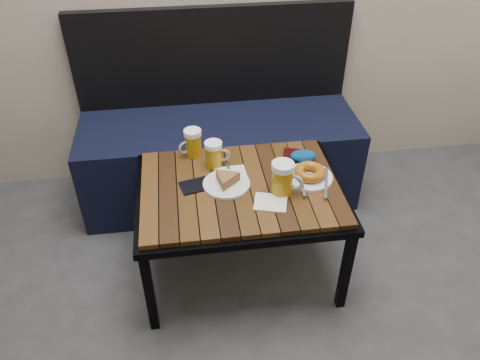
{
  "coord_description": "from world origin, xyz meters",
  "views": [
    {
      "loc": [
        -0.36,
        -0.28,
        1.64
      ],
      "look_at": [
        -0.16,
        1.19,
        0.5
      ],
      "focal_mm": 35.0,
      "sensor_mm": 36.0,
      "label": 1
    }
  ],
  "objects": [
    {
      "name": "plate_bagel",
      "position": [
        0.13,
        1.2,
        0.49
      ],
      "size": [
        0.19,
        0.25,
        0.05
      ],
      "color": "white",
      "rests_on": "cafe_table"
    },
    {
      "name": "napkin_left",
      "position": [
        -0.18,
        1.25,
        0.48
      ],
      "size": [
        0.13,
        0.17,
        0.01
      ],
      "rotation": [
        0.0,
        0.0,
        0.03
      ],
      "color": "white",
      "rests_on": "cafe_table"
    },
    {
      "name": "beer_mug_left",
      "position": [
        -0.33,
        1.44,
        0.53
      ],
      "size": [
        0.12,
        0.1,
        0.12
      ],
      "rotation": [
        0.0,
        0.0,
        3.61
      ],
      "color": "#A6770D",
      "rests_on": "cafe_table"
    },
    {
      "name": "knit_pouch",
      "position": [
        0.14,
        1.33,
        0.5
      ],
      "size": [
        0.12,
        0.08,
        0.05
      ],
      "primitive_type": "ellipsoid",
      "rotation": [
        0.0,
        0.0,
        -0.07
      ],
      "color": "navy",
      "rests_on": "cafe_table"
    },
    {
      "name": "passport_burgundy",
      "position": [
        0.11,
        1.34,
        0.48
      ],
      "size": [
        0.14,
        0.16,
        0.01
      ],
      "primitive_type": "cube",
      "rotation": [
        0.0,
        0.0,
        -0.28
      ],
      "color": "black",
      "rests_on": "cafe_table"
    },
    {
      "name": "napkin_right",
      "position": [
        -0.06,
        1.06,
        0.48
      ],
      "size": [
        0.15,
        0.14,
        0.01
      ],
      "rotation": [
        0.0,
        0.0,
        -0.28
      ],
      "color": "white",
      "rests_on": "cafe_table"
    },
    {
      "name": "bench",
      "position": [
        -0.18,
        1.76,
        0.27
      ],
      "size": [
        1.4,
        0.5,
        0.95
      ],
      "color": "black",
      "rests_on": "ground"
    },
    {
      "name": "plate_pie",
      "position": [
        -0.21,
        1.2,
        0.49
      ],
      "size": [
        0.19,
        0.19,
        0.05
      ],
      "color": "white",
      "rests_on": "cafe_table"
    },
    {
      "name": "beer_mug_centre",
      "position": [
        -0.25,
        1.34,
        0.53
      ],
      "size": [
        0.11,
        0.08,
        0.12
      ],
      "rotation": [
        0.0,
        0.0,
        0.09
      ],
      "color": "#A6770D",
      "rests_on": "cafe_table"
    },
    {
      "name": "beer_mug_right",
      "position": [
        0.0,
        1.12,
        0.54
      ],
      "size": [
        0.14,
        0.11,
        0.14
      ],
      "rotation": [
        0.0,
        0.0,
        -0.36
      ],
      "color": "#A6770D",
      "rests_on": "cafe_table"
    },
    {
      "name": "cafe_table",
      "position": [
        -0.16,
        1.19,
        0.43
      ],
      "size": [
        0.84,
        0.62,
        0.47
      ],
      "color": "black",
      "rests_on": "ground"
    },
    {
      "name": "passport_navy",
      "position": [
        -0.33,
        1.21,
        0.47
      ],
      "size": [
        0.14,
        0.12,
        0.01
      ],
      "primitive_type": "cube",
      "rotation": [
        0.0,
        0.0,
        -1.33
      ],
      "color": "black",
      "rests_on": "cafe_table"
    }
  ]
}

